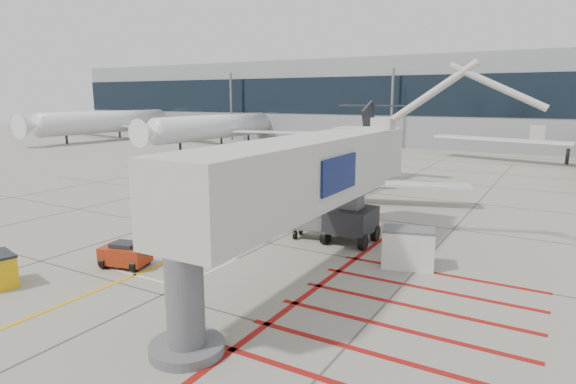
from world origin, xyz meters
The scene contains 12 objects.
ground_plane centered at (0.00, 0.00, 0.00)m, with size 260.00×260.00×0.00m, color #9C9886.
regional_jet centered at (-2.64, 12.56, 3.63)m, with size 21.98×27.71×7.26m, color silver, non-canonical shape.
jet_bridge centered at (3.79, 0.07, 4.04)m, with size 9.56×20.19×8.08m, color beige, non-canonical shape.
pushback_tug centered at (-3.86, -2.41, 0.62)m, with size 2.12×1.32×1.23m, color #9F290F, non-canonical shape.
baggage_cart centered at (1.53, 6.05, 0.67)m, with size 2.11×1.33×1.33m, color #5C5C61, non-canonical shape.
ground_power_unit centered at (7.50, 4.18, 0.92)m, with size 2.32×1.35×1.83m, color silver, non-canonical shape.
cone_nose centered at (-0.88, 6.82, 0.25)m, with size 0.36×0.36×0.50m, color #FF4C0D.
cone_side centered at (3.94, 7.64, 0.22)m, with size 0.31×0.31×0.44m, color #FC610D.
terminal_building centered at (10.00, 70.00, 7.00)m, with size 180.00×28.00×14.00m, color gray.
terminal_glass_band centered at (10.00, 55.95, 8.00)m, with size 180.00×0.10×6.00m, color black.
bg_aircraft_a centered at (-59.85, 46.00, 5.88)m, with size 35.27×39.19×11.76m, color silver, non-canonical shape.
bg_aircraft_b centered at (-34.83, 46.00, 5.61)m, with size 33.64×37.38×11.21m, color silver, non-canonical shape.
Camera 1 is at (13.48, -17.03, 7.78)m, focal length 30.00 mm.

